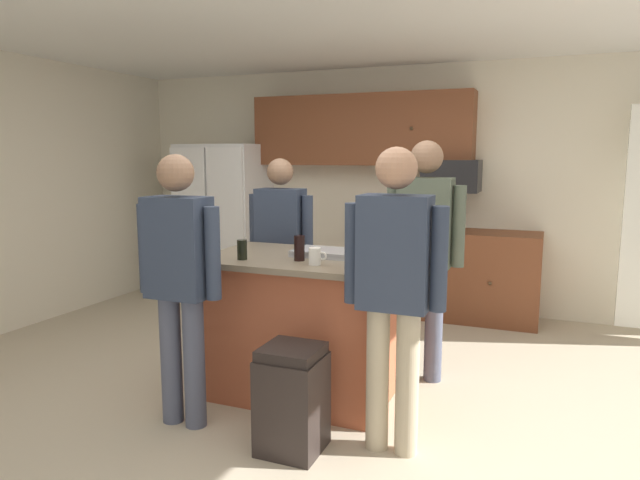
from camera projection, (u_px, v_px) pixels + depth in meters
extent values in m
plane|color=#B7A88E|center=(296.00, 401.00, 3.86)|extent=(7.04, 7.04, 0.00)
plane|color=white|center=(293.00, 0.00, 3.47)|extent=(7.04, 7.04, 0.00)
cube|color=beige|center=(400.00, 188.00, 6.23)|extent=(6.40, 0.10, 2.60)
cube|color=brown|center=(361.00, 130.00, 6.10)|extent=(2.40, 0.35, 0.75)
sphere|color=#4C3823|center=(411.00, 128.00, 5.70)|extent=(0.04, 0.04, 0.04)
cube|color=brown|center=(448.00, 273.00, 5.84)|extent=(1.80, 0.60, 0.90)
sphere|color=#4C3823|center=(490.00, 283.00, 5.39)|extent=(0.04, 0.04, 0.04)
cube|color=white|center=(225.00, 221.00, 6.67)|extent=(0.95, 0.70, 1.78)
cube|color=white|center=(190.00, 223.00, 6.42)|extent=(0.45, 0.04, 1.70)
cube|color=white|center=(226.00, 225.00, 6.24)|extent=(0.45, 0.04, 1.70)
cylinder|color=#B2B2B7|center=(206.00, 217.00, 6.29)|extent=(0.02, 0.02, 0.35)
cube|color=black|center=(451.00, 176.00, 5.71)|extent=(0.56, 0.40, 0.32)
cube|color=#AD5638|center=(304.00, 329.00, 3.92)|extent=(1.19, 0.76, 0.94)
cube|color=#756651|center=(303.00, 259.00, 3.84)|extent=(1.33, 0.90, 0.04)
cylinder|color=tan|center=(378.00, 378.00, 3.19)|extent=(0.13, 0.13, 0.83)
cylinder|color=tan|center=(407.00, 383.00, 3.13)|extent=(0.13, 0.13, 0.83)
cube|color=#2D384C|center=(395.00, 253.00, 3.05)|extent=(0.38, 0.22, 0.62)
sphere|color=tan|center=(396.00, 168.00, 2.98)|extent=(0.22, 0.22, 0.22)
cylinder|color=#2D384C|center=(353.00, 253.00, 3.14)|extent=(0.09, 0.09, 0.56)
cylinder|color=#2D384C|center=(439.00, 259.00, 2.96)|extent=(0.09, 0.09, 0.56)
cylinder|color=#4C5166|center=(171.00, 359.00, 3.52)|extent=(0.13, 0.13, 0.81)
cylinder|color=#4C5166|center=(194.00, 363.00, 3.45)|extent=(0.13, 0.13, 0.81)
cube|color=#2D384C|center=(178.00, 248.00, 3.38)|extent=(0.38, 0.22, 0.61)
sphere|color=#8C664C|center=(175.00, 173.00, 3.31)|extent=(0.22, 0.22, 0.22)
cylinder|color=#2D384C|center=(146.00, 248.00, 3.47)|extent=(0.09, 0.09, 0.55)
cylinder|color=#2D384C|center=(213.00, 253.00, 3.29)|extent=(0.09, 0.09, 0.55)
cylinder|color=tan|center=(272.00, 306.00, 4.78)|extent=(0.13, 0.13, 0.79)
cylinder|color=tan|center=(291.00, 308.00, 4.72)|extent=(0.13, 0.13, 0.79)
cube|color=#2D384C|center=(281.00, 225.00, 4.65)|extent=(0.38, 0.22, 0.60)
sphere|color=#8C664C|center=(280.00, 172.00, 4.58)|extent=(0.21, 0.21, 0.21)
cylinder|color=#2D384C|center=(255.00, 226.00, 4.74)|extent=(0.09, 0.09, 0.54)
cylinder|color=#2D384C|center=(307.00, 229.00, 4.56)|extent=(0.09, 0.09, 0.54)
cylinder|color=#4C5166|center=(411.00, 322.00, 4.22)|extent=(0.13, 0.13, 0.86)
cylinder|color=#4C5166|center=(434.00, 324.00, 4.16)|extent=(0.13, 0.13, 0.86)
cube|color=#4C5647|center=(425.00, 222.00, 4.07)|extent=(0.38, 0.22, 0.64)
sphere|color=#8C664C|center=(427.00, 157.00, 4.00)|extent=(0.23, 0.23, 0.23)
cylinder|color=#4C5647|center=(393.00, 223.00, 4.17)|extent=(0.09, 0.09, 0.58)
cylinder|color=#4C5647|center=(459.00, 227.00, 3.99)|extent=(0.09, 0.09, 0.58)
cylinder|color=black|center=(299.00, 248.00, 3.68)|extent=(0.07, 0.07, 0.17)
cylinder|color=white|center=(315.00, 256.00, 3.54)|extent=(0.08, 0.08, 0.11)
torus|color=white|center=(323.00, 256.00, 3.52)|extent=(0.06, 0.01, 0.06)
cylinder|color=black|center=(242.00, 250.00, 3.72)|extent=(0.07, 0.07, 0.13)
cube|color=#B7B7BC|center=(327.00, 254.00, 3.87)|extent=(0.44, 0.30, 0.02)
cube|color=#A8A8AD|center=(327.00, 251.00, 3.87)|extent=(0.44, 0.30, 0.02)
cube|color=black|center=(292.00, 404.00, 3.19)|extent=(0.34, 0.34, 0.55)
cube|color=black|center=(292.00, 352.00, 3.14)|extent=(0.32, 0.32, 0.06)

